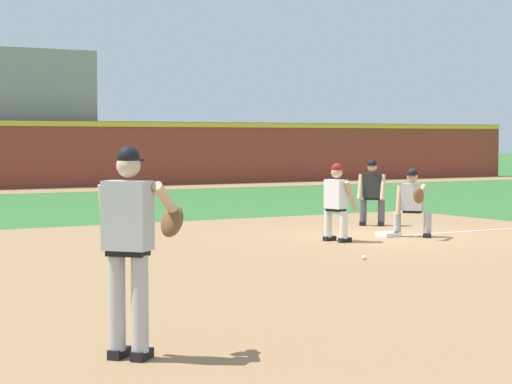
# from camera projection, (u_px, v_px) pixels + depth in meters

# --- Properties ---
(ground_plane) EXTENTS (160.00, 160.00, 0.00)m
(ground_plane) POSITION_uv_depth(u_px,v_px,m) (388.00, 237.00, 19.44)
(ground_plane) COLOR #336B2D
(infield_dirt_patch) EXTENTS (18.00, 18.00, 0.01)m
(infield_dirt_patch) POSITION_uv_depth(u_px,v_px,m) (308.00, 275.00, 14.04)
(infield_dirt_patch) COLOR #9E754C
(infield_dirt_patch) RESTS_ON ground
(warning_track_strip) EXTENTS (48.00, 3.20, 0.01)m
(warning_track_strip) POSITION_uv_depth(u_px,v_px,m) (51.00, 190.00, 36.65)
(warning_track_strip) COLOR #9E754C
(warning_track_strip) RESTS_ON ground
(first_base_bag) EXTENTS (0.38, 0.38, 0.09)m
(first_base_bag) POSITION_uv_depth(u_px,v_px,m) (388.00, 235.00, 19.44)
(first_base_bag) COLOR white
(first_base_bag) RESTS_ON ground
(baseball) EXTENTS (0.07, 0.07, 0.07)m
(baseball) POSITION_uv_depth(u_px,v_px,m) (364.00, 258.00, 15.77)
(baseball) COLOR white
(baseball) RESTS_ON ground
(pitcher) EXTENTS (0.85, 0.56, 1.86)m
(pitcher) POSITION_uv_depth(u_px,v_px,m) (132.00, 238.00, 8.63)
(pitcher) COLOR black
(pitcher) RESTS_ON ground
(first_baseman) EXTENTS (0.78, 1.07, 1.34)m
(first_baseman) POSITION_uv_depth(u_px,v_px,m) (413.00, 200.00, 19.28)
(first_baseman) COLOR black
(first_baseman) RESTS_ON ground
(baserunner) EXTENTS (0.51, 0.64, 1.46)m
(baserunner) POSITION_uv_depth(u_px,v_px,m) (337.00, 199.00, 18.45)
(baserunner) COLOR black
(baserunner) RESTS_ON ground
(umpire) EXTENTS (0.67, 0.67, 1.46)m
(umpire) POSITION_uv_depth(u_px,v_px,m) (372.00, 190.00, 21.85)
(umpire) COLOR black
(umpire) RESTS_ON ground
(outfield_wall) EXTENTS (48.00, 0.54, 2.60)m
(outfield_wall) POSITION_uv_depth(u_px,v_px,m) (33.00, 152.00, 38.30)
(outfield_wall) COLOR brown
(outfield_wall) RESTS_ON ground
(stadium_seating_block) EXTENTS (5.91, 5.05, 5.45)m
(stadium_seating_block) POSITION_uv_depth(u_px,v_px,m) (7.00, 118.00, 41.09)
(stadium_seating_block) COLOR gray
(stadium_seating_block) RESTS_ON ground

